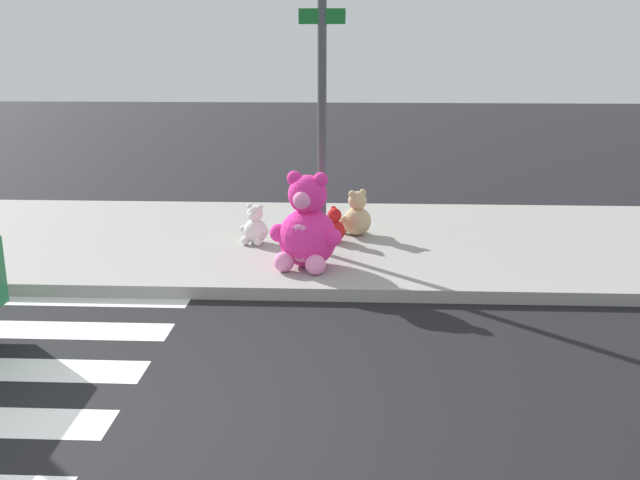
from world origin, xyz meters
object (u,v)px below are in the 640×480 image
plush_tan (356,217)px  plush_red (333,228)px  sign_pole (322,122)px  plush_white (255,228)px  plush_pink_large (307,230)px

plush_tan → plush_red: size_ratio=1.35×
plush_red → sign_pole: bearing=-102.9°
plush_tan → plush_white: plush_tan is taller
sign_pole → plush_pink_large: bearing=-105.2°
plush_tan → plush_white: 1.47m
plush_pink_large → plush_tan: size_ratio=1.79×
sign_pole → plush_white: 1.80m
sign_pole → plush_pink_large: (-0.16, -0.58, -1.23)m
plush_tan → plush_red: plush_tan is taller
plush_red → plush_white: (-1.06, -0.14, 0.02)m
plush_red → plush_white: 1.07m
plush_pink_large → plush_red: (0.29, 1.16, -0.27)m
plush_pink_large → plush_white: bearing=127.1°
plush_red → plush_white: size_ratio=0.89×
sign_pole → plush_white: bearing=154.8°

